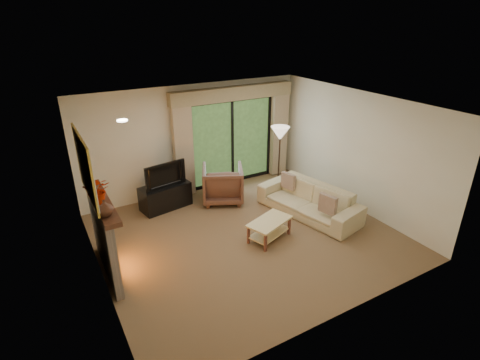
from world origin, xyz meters
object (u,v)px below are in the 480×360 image
armchair (223,184)px  coffee_table (269,230)px  sofa (309,200)px  media_console (165,196)px

armchair → coffee_table: (0.02, -1.91, -0.22)m
coffee_table → sofa: bearing=-2.8°
armchair → coffee_table: size_ratio=1.05×
media_console → armchair: armchair is taller
media_console → armchair: 1.33m
media_console → armchair: size_ratio=1.18×
armchair → media_console: bearing=11.4°
media_console → armchair: (1.29, -0.33, 0.15)m
media_console → coffee_table: bearing=-69.3°
sofa → coffee_table: size_ratio=2.56×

